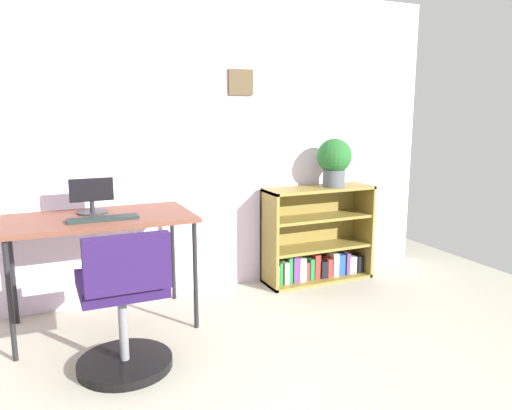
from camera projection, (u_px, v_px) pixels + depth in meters
wall_back at (122, 146)px, 3.60m from camera, size 5.20×0.12×2.31m
desk at (100, 224)px, 3.20m from camera, size 1.16×0.64×0.74m
monitor at (92, 197)px, 3.26m from camera, size 0.28×0.20×0.23m
keyboard at (103, 219)px, 3.08m from camera, size 0.42×0.11×0.02m
office_chair at (124, 310)px, 2.67m from camera, size 0.52×0.55×0.82m
bookshelf_low at (316, 240)px, 4.19m from camera, size 0.92×0.30×0.79m
potted_plant_on_shelf at (334, 160)px, 4.06m from camera, size 0.28×0.28×0.39m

